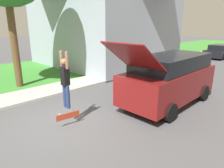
# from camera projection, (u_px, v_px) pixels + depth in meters

# --- Properties ---
(ground_plane) EXTENTS (120.00, 120.00, 0.00)m
(ground_plane) POSITION_uv_depth(u_px,v_px,m) (65.00, 122.00, 6.96)
(ground_plane) COLOR #49494C
(lawn) EXTENTS (10.00, 80.00, 0.08)m
(lawn) POSITION_uv_depth(u_px,v_px,m) (75.00, 66.00, 16.45)
(lawn) COLOR #387F2D
(lawn) RESTS_ON ground_plane
(sidewalk) EXTENTS (1.80, 80.00, 0.10)m
(sidewalk) POSITION_uv_depth(u_px,v_px,m) (113.00, 75.00, 13.46)
(sidewalk) COLOR #ADA89E
(sidewalk) RESTS_ON ground_plane
(house) EXTENTS (10.78, 9.66, 8.92)m
(house) POSITION_uv_depth(u_px,v_px,m) (103.00, 8.00, 16.81)
(house) COLOR #99A3B2
(house) RESTS_ON lawn
(suv_parked) EXTENTS (2.10, 5.47, 2.77)m
(suv_parked) POSITION_uv_depth(u_px,v_px,m) (170.00, 78.00, 8.35)
(suv_parked) COLOR maroon
(suv_parked) RESTS_ON ground_plane
(car_down_street) EXTENTS (1.92, 4.54, 1.37)m
(car_down_street) POSITION_uv_depth(u_px,v_px,m) (219.00, 51.00, 20.93)
(car_down_street) COLOR black
(car_down_street) RESTS_ON ground_plane
(skateboarder) EXTENTS (0.41, 0.21, 1.85)m
(skateboarder) POSITION_uv_depth(u_px,v_px,m) (65.00, 80.00, 6.36)
(skateboarder) COLOR navy
(skateboarder) RESTS_ON ground_plane
(skateboard) EXTENTS (0.20, 0.82, 0.25)m
(skateboard) POSITION_uv_depth(u_px,v_px,m) (68.00, 116.00, 6.62)
(skateboard) COLOR #B73D23
(skateboard) RESTS_ON ground_plane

